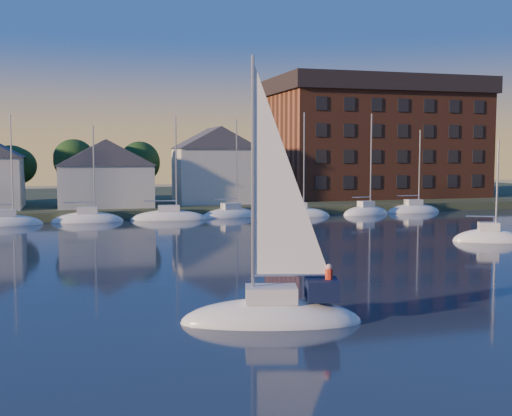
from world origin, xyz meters
name	(u,v)px	position (x,y,z in m)	size (l,w,h in m)	color
ground	(339,346)	(0.00, 0.00, 0.00)	(260.00, 260.00, 0.00)	black
shoreline_land	(140,202)	(0.00, 75.00, 0.00)	(160.00, 50.00, 2.00)	#343F25
wooden_dock	(161,217)	(0.00, 52.00, 0.00)	(120.00, 3.00, 1.00)	brown
clubhouse_centre	(105,172)	(-6.00, 57.00, 5.13)	(11.55, 8.40, 8.08)	beige
clubhouse_east	(215,164)	(8.00, 59.00, 6.00)	(10.50, 8.40, 9.80)	beige
condo_block	(376,137)	(34.00, 64.95, 9.79)	(31.00, 17.00, 17.40)	brown
tree_line	(164,155)	(2.00, 63.00, 7.18)	(93.40, 5.40, 8.90)	#352518
moored_fleet	(128,220)	(-4.00, 49.00, 0.10)	(79.50, 2.40, 12.05)	white
hero_sailboat	(274,311)	(-1.41, 3.95, 0.55)	(8.45, 4.52, 12.79)	white
drifting_sailboat_right	(488,241)	(23.92, 23.64, 0.10)	(6.15, 4.23, 9.71)	white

